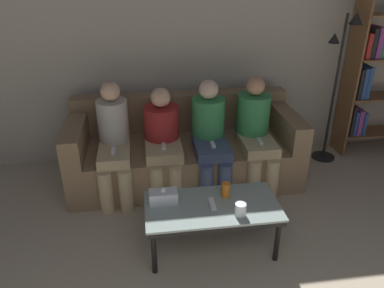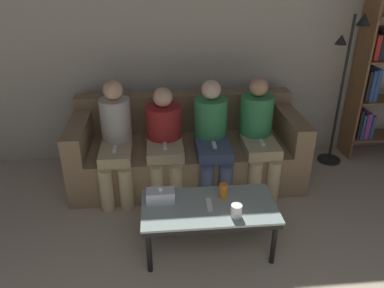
% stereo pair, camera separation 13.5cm
% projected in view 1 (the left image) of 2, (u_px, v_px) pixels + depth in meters
% --- Properties ---
extents(wall_back, '(12.00, 0.06, 2.60)m').
position_uv_depth(wall_back, '(177.00, 44.00, 4.00)').
color(wall_back, '#B7B2A3').
rests_on(wall_back, ground_plane).
extents(couch, '(2.32, 0.95, 0.83)m').
position_uv_depth(couch, '(184.00, 150.00, 3.96)').
color(couch, '#897051').
rests_on(couch, ground_plane).
extents(coffee_table, '(1.04, 0.53, 0.41)m').
position_uv_depth(coffee_table, '(212.00, 209.00, 2.91)').
color(coffee_table, '#8C9E99').
rests_on(coffee_table, ground_plane).
extents(cup_near_left, '(0.08, 0.08, 0.10)m').
position_uv_depth(cup_near_left, '(240.00, 210.00, 2.75)').
color(cup_near_left, silver).
rests_on(cup_near_left, coffee_table).
extents(cup_near_right, '(0.07, 0.07, 0.12)m').
position_uv_depth(cup_near_right, '(226.00, 190.00, 2.97)').
color(cup_near_right, orange).
rests_on(cup_near_right, coffee_table).
extents(tissue_box, '(0.22, 0.12, 0.13)m').
position_uv_depth(tissue_box, '(163.00, 197.00, 2.90)').
color(tissue_box, silver).
rests_on(tissue_box, coffee_table).
extents(game_remote, '(0.04, 0.15, 0.02)m').
position_uv_depth(game_remote, '(212.00, 204.00, 2.89)').
color(game_remote, white).
rests_on(game_remote, coffee_table).
extents(bookshelf, '(0.95, 0.32, 1.82)m').
position_uv_depth(bookshelf, '(377.00, 78.00, 4.26)').
color(bookshelf, brown).
rests_on(bookshelf, ground_plane).
extents(standing_lamp, '(0.31, 0.26, 1.65)m').
position_uv_depth(standing_lamp, '(338.00, 74.00, 4.02)').
color(standing_lamp, black).
rests_on(standing_lamp, ground_plane).
extents(seated_person_left_end, '(0.31, 0.66, 1.12)m').
position_uv_depth(seated_person_left_end, '(114.00, 139.00, 3.55)').
color(seated_person_left_end, tan).
rests_on(seated_person_left_end, ground_plane).
extents(seated_person_mid_left, '(0.35, 0.65, 1.03)m').
position_uv_depth(seated_person_mid_left, '(163.00, 138.00, 3.63)').
color(seated_person_mid_left, tan).
rests_on(seated_person_mid_left, ground_plane).
extents(seated_person_mid_right, '(0.33, 0.69, 1.09)m').
position_uv_depth(seated_person_mid_right, '(210.00, 134.00, 3.67)').
color(seated_person_mid_right, '#47567A').
rests_on(seated_person_mid_right, ground_plane).
extents(seated_person_right_end, '(0.33, 0.67, 1.11)m').
position_uv_depth(seated_person_right_end, '(255.00, 130.00, 3.73)').
color(seated_person_right_end, tan).
rests_on(seated_person_right_end, ground_plane).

